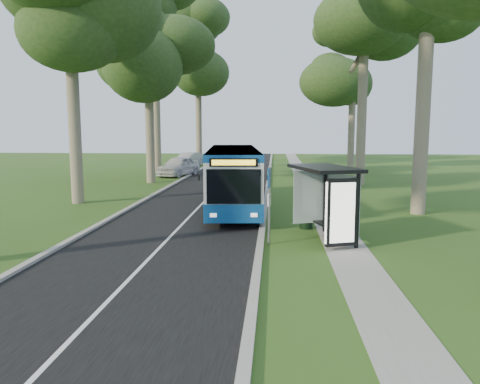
% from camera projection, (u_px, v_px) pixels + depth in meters
% --- Properties ---
extents(ground, '(120.00, 120.00, 0.00)m').
position_uv_depth(ground, '(261.00, 240.00, 17.54)').
color(ground, '#2F4E18').
rests_on(ground, ground).
extents(road, '(7.00, 100.00, 0.02)m').
position_uv_depth(road, '(207.00, 199.00, 27.68)').
color(road, black).
rests_on(road, ground).
extents(kerb_east, '(0.25, 100.00, 0.12)m').
position_uv_depth(kerb_east, '(266.00, 199.00, 27.41)').
color(kerb_east, '#9E9B93').
rests_on(kerb_east, ground).
extents(kerb_west, '(0.25, 100.00, 0.12)m').
position_uv_depth(kerb_west, '(149.00, 197.00, 27.93)').
color(kerb_west, '#9E9B93').
rests_on(kerb_west, ground).
extents(centre_line, '(0.12, 100.00, 0.00)m').
position_uv_depth(centre_line, '(207.00, 199.00, 27.68)').
color(centre_line, white).
rests_on(centre_line, road).
extents(footpath, '(1.50, 100.00, 0.02)m').
position_uv_depth(footpath, '(318.00, 200.00, 27.20)').
color(footpath, gray).
rests_on(footpath, ground).
extents(bus, '(3.52, 11.87, 3.10)m').
position_uv_depth(bus, '(233.00, 177.00, 24.50)').
color(bus, silver).
rests_on(bus, ground).
extents(bus_stop_sign, '(0.13, 0.39, 2.80)m').
position_uv_depth(bus_stop_sign, '(269.00, 197.00, 16.67)').
color(bus_stop_sign, gray).
rests_on(bus_stop_sign, ground).
extents(bus_shelter, '(2.66, 3.61, 2.77)m').
position_uv_depth(bus_shelter, '(329.00, 190.00, 16.74)').
color(bus_shelter, black).
rests_on(bus_shelter, ground).
extents(litter_bin, '(0.59, 0.59, 1.04)m').
position_uv_depth(litter_bin, '(306.00, 216.00, 19.49)').
color(litter_bin, black).
rests_on(litter_bin, ground).
extents(car_white, '(3.47, 5.42, 1.72)m').
position_uv_depth(car_white, '(178.00, 166.00, 40.99)').
color(car_white, silver).
rests_on(car_white, ground).
extents(car_silver, '(3.07, 4.88, 1.52)m').
position_uv_depth(car_silver, '(188.00, 159.00, 51.27)').
color(car_silver, '#A1A4A8').
rests_on(car_silver, ground).
extents(tree_west_c, '(5.20, 5.20, 14.23)m').
position_uv_depth(tree_west_c, '(148.00, 41.00, 34.56)').
color(tree_west_c, '#7A6B56').
rests_on(tree_west_c, ground).
extents(tree_west_d, '(5.20, 5.20, 17.99)m').
position_uv_depth(tree_west_d, '(154.00, 31.00, 44.22)').
color(tree_west_d, '#7A6B56').
rests_on(tree_west_d, ground).
extents(tree_west_e, '(5.20, 5.20, 17.20)m').
position_uv_depth(tree_west_e, '(198.00, 54.00, 53.99)').
color(tree_west_e, '#7A6B56').
rests_on(tree_west_e, ground).
extents(tree_east_c, '(5.20, 5.20, 15.81)m').
position_uv_depth(tree_east_c, '(365.00, 21.00, 33.24)').
color(tree_east_c, '#7A6B56').
rests_on(tree_east_c, ground).
extents(tree_east_d, '(5.20, 5.20, 14.36)m').
position_uv_depth(tree_east_d, '(354.00, 61.00, 45.16)').
color(tree_east_d, '#7A6B56').
rests_on(tree_east_d, ground).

